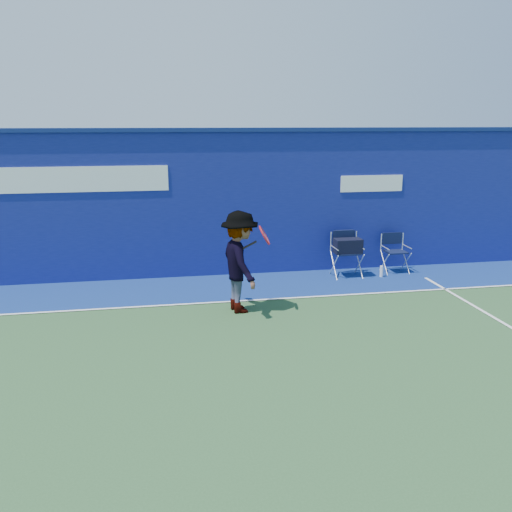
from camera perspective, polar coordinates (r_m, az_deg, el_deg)
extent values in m
plane|color=#2C502A|center=(6.97, -1.30, -13.41)|extent=(80.00, 80.00, 0.00)
cube|color=navy|center=(11.49, -5.39, 5.39)|extent=(24.00, 0.40, 3.00)
cube|color=navy|center=(11.36, -5.57, 13.09)|extent=(24.00, 0.50, 0.08)
cube|color=white|center=(11.35, -20.76, 7.50)|extent=(4.50, 0.02, 0.50)
cube|color=white|center=(12.07, 12.09, 7.47)|extent=(1.40, 0.02, 0.35)
cube|color=navy|center=(10.75, -4.70, -3.39)|extent=(24.00, 1.80, 0.01)
cube|color=white|center=(9.90, -4.19, -4.88)|extent=(24.00, 0.06, 0.01)
cube|color=black|center=(11.56, 9.56, 0.33)|extent=(0.50, 0.42, 0.03)
cube|color=silver|center=(11.74, 9.20, 1.58)|extent=(0.56, 0.02, 0.41)
cube|color=black|center=(11.73, 9.22, 1.97)|extent=(0.50, 0.03, 0.29)
cube|color=black|center=(11.50, 9.64, 1.04)|extent=(0.56, 0.33, 0.31)
cube|color=black|center=(11.72, 9.23, 2.17)|extent=(0.41, 0.06, 0.23)
cube|color=black|center=(12.11, 14.49, 0.42)|extent=(0.44, 0.37, 0.03)
cube|color=silver|center=(12.26, 14.12, 1.49)|extent=(0.50, 0.02, 0.37)
cube|color=black|center=(12.25, 14.14, 1.83)|extent=(0.44, 0.02, 0.26)
cylinder|color=white|center=(11.75, 13.06, -1.59)|extent=(0.07, 0.07, 0.24)
imported|color=#EA4738|center=(9.23, -1.70, -0.63)|extent=(0.84, 1.23, 1.75)
torus|color=#B2171F|center=(9.07, 0.89, 2.19)|extent=(0.26, 0.40, 0.34)
cylinder|color=gray|center=(9.07, 0.89, 2.19)|extent=(0.20, 0.33, 0.28)
cylinder|color=black|center=(9.01, -0.89, 1.06)|extent=(0.32, 0.09, 0.19)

